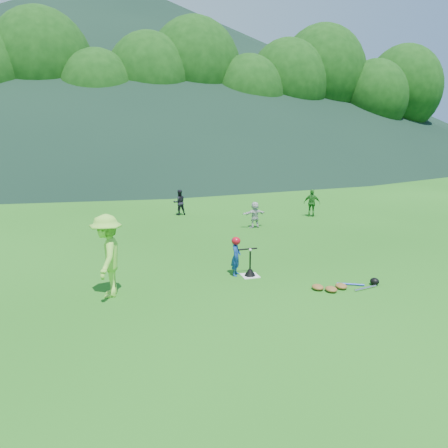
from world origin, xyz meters
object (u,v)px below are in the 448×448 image
object	(u,v)px
home_plate	(250,276)
adult_coach	(107,256)
batting_tee	(250,272)
fielder_c	(312,203)
equipment_pile	(342,286)
fielder_d	(255,215)
fielder_b	(179,202)
batter_child	(236,257)

from	to	relation	value
home_plate	adult_coach	bearing A→B (deg)	-174.84
adult_coach	batting_tee	distance (m)	3.81
fielder_c	equipment_pile	distance (m)	8.84
home_plate	fielder_d	bearing A→B (deg)	68.50
fielder_b	fielder_c	xyz separation A→B (m)	(5.59, -2.00, 0.03)
home_plate	batter_child	size ratio (longest dim) A/B	0.43
fielder_c	home_plate	bearing A→B (deg)	80.32
fielder_b	batter_child	bearing A→B (deg)	84.76
batter_child	equipment_pile	world-z (taller)	batter_child
fielder_b	fielder_c	world-z (taller)	fielder_c
fielder_c	equipment_pile	world-z (taller)	fielder_c
batter_child	home_plate	bearing A→B (deg)	-87.53
home_plate	batter_child	xyz separation A→B (m)	(-0.34, 0.19, 0.51)
equipment_pile	fielder_c	bearing A→B (deg)	67.40
fielder_d	equipment_pile	xyz separation A→B (m)	(-0.21, -6.83, -0.46)
adult_coach	fielder_b	bearing A→B (deg)	168.74
home_plate	equipment_pile	bearing A→B (deg)	-38.76
batter_child	adult_coach	size ratio (longest dim) A/B	0.53
fielder_c	equipment_pile	bearing A→B (deg)	96.24
adult_coach	equipment_pile	size ratio (longest dim) A/B	1.10
fielder_c	fielder_d	world-z (taller)	fielder_c
batter_child	fielder_d	xyz separation A→B (m)	(2.44, 5.13, 0.00)
batting_tee	adult_coach	bearing A→B (deg)	-174.84
equipment_pile	fielder_b	bearing A→B (deg)	102.20
batter_child	fielder_b	xyz separation A→B (m)	(0.04, 8.45, 0.05)
home_plate	adult_coach	distance (m)	3.84
home_plate	fielder_d	xyz separation A→B (m)	(2.09, 5.32, 0.51)
home_plate	fielder_c	world-z (taller)	fielder_c
adult_coach	fielder_b	xyz separation A→B (m)	(3.39, 8.97, -0.41)
fielder_c	fielder_d	size ratio (longest dim) A/B	1.16
batter_child	equipment_pile	bearing A→B (deg)	-96.15
fielder_c	batting_tee	world-z (taller)	fielder_c
fielder_b	equipment_pile	bearing A→B (deg)	97.21
batter_child	adult_coach	xyz separation A→B (m)	(-3.35, -0.52, 0.47)
home_plate	fielder_c	bearing A→B (deg)	51.47
batter_child	fielder_b	size ratio (longest dim) A/B	0.91
fielder_c	batting_tee	xyz separation A→B (m)	(-5.28, -6.63, -0.48)
fielder_d	equipment_pile	distance (m)	6.85
fielder_d	fielder_c	bearing A→B (deg)	-163.43
batter_child	fielder_b	bearing A→B (deg)	30.99
home_plate	fielder_d	size ratio (longest dim) A/B	0.43
home_plate	fielder_b	world-z (taller)	fielder_b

